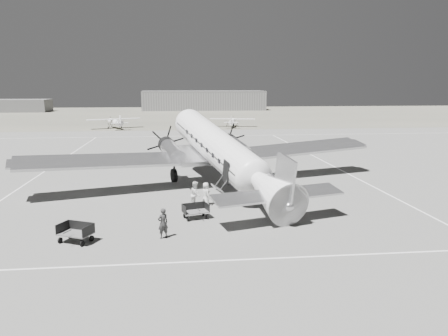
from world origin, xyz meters
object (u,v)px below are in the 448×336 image
Objects in this scene: shed_secondary at (20,106)px; passenger at (206,194)px; hangar_main at (204,100)px; ramp_agent at (196,195)px; ground_crew at (163,223)px; light_plane_right at (232,122)px; baggage_cart_near at (196,211)px; baggage_cart_far at (76,233)px; dc3_airliner at (221,153)px; light_plane_left at (115,123)px.

shed_secondary reaches higher than passenger.
hangar_main reaches higher than ramp_agent.
ground_crew is 1.05× the size of passenger.
light_plane_right reaches higher than passenger.
baggage_cart_near is 3.28m from passenger.
passenger reaches higher than baggage_cart_far.
ground_crew reaches higher than baggage_cart_far.
passenger is (-7.68, -123.75, -2.46)m from hangar_main.
hangar_main is 23.90× the size of ground_crew.
dc3_airliner reaches higher than baggage_cart_near.
baggage_cart_far is at bearing 148.25° from ramp_agent.
passenger is (14.18, -58.50, -0.28)m from light_plane_left.
hangar_main is 130.84m from ground_crew.
ground_crew is at bearing -127.96° from dc3_airliner.
ground_crew is (-12.48, -66.16, -0.11)m from light_plane_right.
light_plane_right is at bearing 65.41° from dc3_airliner.
dc3_airliner is 8.64m from baggage_cart_near.
passenger is (7.67, 6.80, 0.31)m from baggage_cart_far.
light_plane_left is at bearing 86.45° from baggage_cart_near.
baggage_cart_far is at bearing 109.78° from passenger.
light_plane_left is 66.11m from ground_crew.
ground_crew is (4.79, 0.16, 0.35)m from baggage_cart_far.
hangar_main is 21.85× the size of ramp_agent.
baggage_cart_near is 0.98× the size of ground_crew.
ramp_agent is (51.56, -119.34, -1.04)m from shed_secondary.
baggage_cart_near is at bearing -166.42° from ramp_agent.
dc3_airliner is at bearing -64.68° from shed_secondary.
passenger is (0.75, 0.58, -0.12)m from ramp_agent.
light_plane_left is 1.13× the size of light_plane_right.
ground_crew is (-10.56, -130.39, -2.42)m from hangar_main.
passenger is at bearing -35.91° from ramp_agent.
light_plane_left is at bearing -57.66° from shed_secondary.
shed_secondary is 129.77m from passenger.
hangar_main reaches higher than shed_secondary.
dc3_airliner is 18.72× the size of baggage_cart_near.
ramp_agent is at bearing -130.50° from dc3_airliner.
shed_secondary is at bearing 2.03° from passenger.
shed_secondary is at bearing 147.35° from light_plane_right.
baggage_cart_far is 10.26m from passenger.
baggage_cart_near is (-10.48, -62.66, -0.50)m from light_plane_right.
passenger is at bearing -93.55° from hangar_main.
dc3_airliner is at bearing 76.76° from baggage_cart_far.
dc3_airliner is 3.00× the size of light_plane_left.
light_plane_left reaches higher than ground_crew.
ramp_agent is 0.96m from passenger.
passenger is at bearing -88.08° from light_plane_right.
baggage_cart_near is 2.60m from ramp_agent.
light_plane_right is 60.99m from ramp_agent.
dc3_airliner reaches higher than passenger.
passenger is at bearing -66.22° from shed_secondary.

